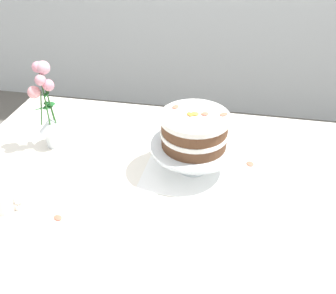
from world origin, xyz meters
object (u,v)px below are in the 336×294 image
(cake_stand, at_px, (193,149))
(flower_vase, at_px, (48,112))
(layer_cake, at_px, (194,130))
(teacup, at_px, (3,202))
(dining_table, at_px, (151,202))

(cake_stand, distance_m, flower_vase, 0.54)
(layer_cake, height_order, flower_vase, flower_vase)
(cake_stand, xyz_separation_m, flower_vase, (-0.53, 0.04, 0.06))
(cake_stand, height_order, flower_vase, flower_vase)
(flower_vase, bearing_deg, layer_cake, -4.58)
(teacup, bearing_deg, flower_vase, 90.74)
(cake_stand, bearing_deg, layer_cake, 75.48)
(teacup, bearing_deg, cake_stand, 30.13)
(teacup, bearing_deg, layer_cake, 30.13)
(dining_table, bearing_deg, cake_stand, 39.29)
(layer_cake, xyz_separation_m, teacup, (-0.53, -0.31, -0.13))
(dining_table, xyz_separation_m, teacup, (-0.40, -0.20, 0.12))
(dining_table, distance_m, cake_stand, 0.24)
(dining_table, relative_size, cake_stand, 4.83)
(cake_stand, bearing_deg, teacup, -149.87)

